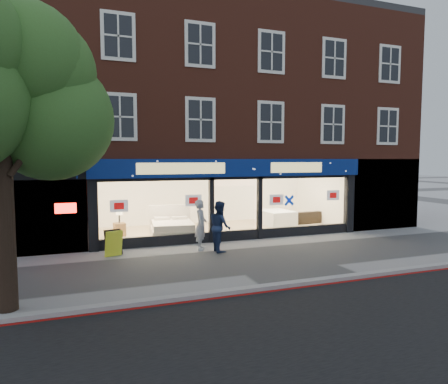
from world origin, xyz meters
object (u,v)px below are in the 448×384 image
mattress_stack (276,217)px  display_bed (172,228)px  pedestrian_grey (201,225)px  pedestrian_blue (220,226)px  sofa (304,217)px  a_board (114,243)px

mattress_stack → display_bed: bearing=-168.7°
pedestrian_grey → pedestrian_blue: bearing=-110.4°
sofa → pedestrian_blue: size_ratio=1.14×
pedestrian_blue → mattress_stack: bearing=-44.9°
pedestrian_grey → pedestrian_blue: (0.56, -0.53, -0.00)m
a_board → sofa: bearing=3.5°
mattress_stack → pedestrian_blue: (-4.36, -4.04, 0.47)m
sofa → pedestrian_grey: bearing=25.1°
display_bed → a_board: (-2.56, -2.39, 0.02)m
mattress_stack → a_board: 8.72m
mattress_stack → pedestrian_blue: 5.96m
mattress_stack → a_board: size_ratio=2.00×
mattress_stack → pedestrian_blue: bearing=-137.2°
mattress_stack → sofa: 1.50m
a_board → pedestrian_grey: bearing=-16.7°
pedestrian_blue → display_bed: bearing=22.3°
pedestrian_grey → pedestrian_blue: size_ratio=1.00×
a_board → display_bed: bearing=26.9°
a_board → pedestrian_blue: bearing=-24.8°
display_bed → pedestrian_grey: pedestrian_grey is taller
display_bed → pedestrian_blue: (1.08, -2.95, 0.47)m
pedestrian_grey → pedestrian_blue: 0.77m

